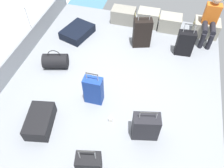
{
  "coord_description": "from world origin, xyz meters",
  "views": [
    {
      "loc": [
        0.79,
        -3.04,
        3.63
      ],
      "look_at": [
        0.04,
        -0.29,
        0.25
      ],
      "focal_mm": 36.23,
      "sensor_mm": 36.0,
      "label": 1
    }
  ],
  "objects_px": {
    "cargo_crate_3": "(206,28)",
    "suitcase_2": "(40,121)",
    "suitcase_5": "(146,126)",
    "suitcase_4": "(93,90)",
    "suitcase_1": "(89,165)",
    "suitcase_6": "(77,32)",
    "cargo_crate_0": "(123,15)",
    "duffel_bag": "(56,61)",
    "cargo_crate_2": "(170,23)",
    "suitcase_3": "(185,43)",
    "cargo_crate_1": "(148,18)",
    "paper_cup": "(110,119)",
    "passenger_seated": "(211,19)",
    "suitcase_0": "(142,33)"
  },
  "relations": [
    {
      "from": "cargo_crate_3",
      "to": "suitcase_5",
      "type": "bearing_deg",
      "value": -107.16
    },
    {
      "from": "suitcase_1",
      "to": "suitcase_2",
      "type": "distance_m",
      "value": 1.27
    },
    {
      "from": "suitcase_4",
      "to": "paper_cup",
      "type": "bearing_deg",
      "value": -40.97
    },
    {
      "from": "cargo_crate_1",
      "to": "cargo_crate_3",
      "type": "distance_m",
      "value": 1.47
    },
    {
      "from": "cargo_crate_2",
      "to": "duffel_bag",
      "type": "xyz_separation_m",
      "value": [
        -2.29,
        -2.04,
        -0.03
      ]
    },
    {
      "from": "duffel_bag",
      "to": "suitcase_5",
      "type": "bearing_deg",
      "value": -27.97
    },
    {
      "from": "cargo_crate_3",
      "to": "suitcase_2",
      "type": "relative_size",
      "value": 0.86
    },
    {
      "from": "cargo_crate_1",
      "to": "suitcase_3",
      "type": "distance_m",
      "value": 1.34
    },
    {
      "from": "cargo_crate_3",
      "to": "passenger_seated",
      "type": "bearing_deg",
      "value": -90.0
    },
    {
      "from": "passenger_seated",
      "to": "duffel_bag",
      "type": "distance_m",
      "value": 3.72
    },
    {
      "from": "suitcase_5",
      "to": "suitcase_4",
      "type": "bearing_deg",
      "value": 155.69
    },
    {
      "from": "suitcase_3",
      "to": "cargo_crate_0",
      "type": "bearing_deg",
      "value": 151.53
    },
    {
      "from": "cargo_crate_0",
      "to": "suitcase_0",
      "type": "height_order",
      "value": "suitcase_0"
    },
    {
      "from": "passenger_seated",
      "to": "suitcase_1",
      "type": "bearing_deg",
      "value": -113.52
    },
    {
      "from": "cargo_crate_2",
      "to": "paper_cup",
      "type": "height_order",
      "value": "cargo_crate_2"
    },
    {
      "from": "suitcase_6",
      "to": "cargo_crate_0",
      "type": "bearing_deg",
      "value": 41.92
    },
    {
      "from": "cargo_crate_1",
      "to": "suitcase_2",
      "type": "height_order",
      "value": "cargo_crate_1"
    },
    {
      "from": "cargo_crate_2",
      "to": "suitcase_6",
      "type": "xyz_separation_m",
      "value": [
        -2.23,
        -0.86,
        -0.09
      ]
    },
    {
      "from": "cargo_crate_2",
      "to": "paper_cup",
      "type": "distance_m",
      "value": 3.18
    },
    {
      "from": "suitcase_1",
      "to": "suitcase_5",
      "type": "xyz_separation_m",
      "value": [
        0.7,
        0.87,
        -0.0
      ]
    },
    {
      "from": "suitcase_4",
      "to": "suitcase_3",
      "type": "bearing_deg",
      "value": 49.44
    },
    {
      "from": "cargo_crate_3",
      "to": "suitcase_2",
      "type": "height_order",
      "value": "cargo_crate_3"
    },
    {
      "from": "cargo_crate_0",
      "to": "suitcase_1",
      "type": "height_order",
      "value": "suitcase_1"
    },
    {
      "from": "passenger_seated",
      "to": "paper_cup",
      "type": "xyz_separation_m",
      "value": [
        -1.64,
        -2.93,
        -0.53
      ]
    },
    {
      "from": "suitcase_6",
      "to": "suitcase_1",
      "type": "bearing_deg",
      "value": -66.06
    },
    {
      "from": "paper_cup",
      "to": "suitcase_3",
      "type": "bearing_deg",
      "value": 62.67
    },
    {
      "from": "suitcase_3",
      "to": "suitcase_2",
      "type": "bearing_deg",
      "value": -131.58
    },
    {
      "from": "suitcase_1",
      "to": "duffel_bag",
      "type": "height_order",
      "value": "suitcase_1"
    },
    {
      "from": "suitcase_1",
      "to": "suitcase_2",
      "type": "relative_size",
      "value": 1.03
    },
    {
      "from": "suitcase_5",
      "to": "suitcase_3",
      "type": "bearing_deg",
      "value": 77.79
    },
    {
      "from": "suitcase_2",
      "to": "suitcase_5",
      "type": "height_order",
      "value": "suitcase_5"
    },
    {
      "from": "suitcase_1",
      "to": "suitcase_4",
      "type": "bearing_deg",
      "value": 105.46
    },
    {
      "from": "suitcase_4",
      "to": "suitcase_5",
      "type": "height_order",
      "value": "suitcase_4"
    },
    {
      "from": "cargo_crate_0",
      "to": "paper_cup",
      "type": "bearing_deg",
      "value": -81.01
    },
    {
      "from": "suitcase_4",
      "to": "passenger_seated",
      "type": "bearing_deg",
      "value": 50.92
    },
    {
      "from": "cargo_crate_3",
      "to": "duffel_bag",
      "type": "relative_size",
      "value": 1.07
    },
    {
      "from": "cargo_crate_1",
      "to": "suitcase_3",
      "type": "bearing_deg",
      "value": -42.82
    },
    {
      "from": "suitcase_4",
      "to": "suitcase_5",
      "type": "bearing_deg",
      "value": -24.31
    },
    {
      "from": "passenger_seated",
      "to": "suitcase_0",
      "type": "relative_size",
      "value": 1.33
    },
    {
      "from": "cargo_crate_3",
      "to": "suitcase_3",
      "type": "xyz_separation_m",
      "value": [
        -0.49,
        -0.89,
        0.1
      ]
    },
    {
      "from": "passenger_seated",
      "to": "cargo_crate_3",
      "type": "bearing_deg",
      "value": 90.0
    },
    {
      "from": "cargo_crate_0",
      "to": "suitcase_3",
      "type": "height_order",
      "value": "suitcase_3"
    },
    {
      "from": "passenger_seated",
      "to": "suitcase_2",
      "type": "xyz_separation_m",
      "value": [
        -2.83,
        -3.34,
        -0.44
      ]
    },
    {
      "from": "cargo_crate_2",
      "to": "suitcase_1",
      "type": "xyz_separation_m",
      "value": [
        -0.8,
        -4.07,
        0.08
      ]
    },
    {
      "from": "suitcase_6",
      "to": "cargo_crate_2",
      "type": "bearing_deg",
      "value": 21.15
    },
    {
      "from": "suitcase_2",
      "to": "suitcase_5",
      "type": "relative_size",
      "value": 1.06
    },
    {
      "from": "cargo_crate_0",
      "to": "suitcase_6",
      "type": "height_order",
      "value": "cargo_crate_0"
    },
    {
      "from": "suitcase_5",
      "to": "cargo_crate_1",
      "type": "bearing_deg",
      "value": 98.35
    },
    {
      "from": "cargo_crate_1",
      "to": "suitcase_5",
      "type": "bearing_deg",
      "value": -81.65
    },
    {
      "from": "suitcase_6",
      "to": "suitcase_0",
      "type": "bearing_deg",
      "value": 1.54
    }
  ]
}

